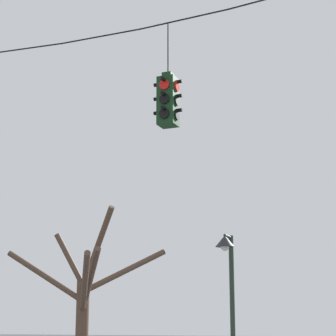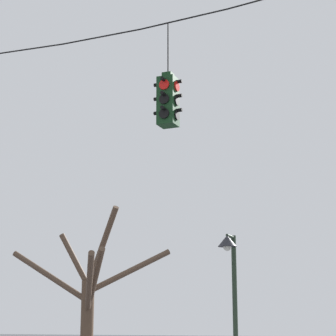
{
  "view_description": "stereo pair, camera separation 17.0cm",
  "coord_description": "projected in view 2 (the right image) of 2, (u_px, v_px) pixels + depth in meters",
  "views": [
    {
      "loc": [
        6.01,
        -10.84,
        2.09
      ],
      "look_at": [
        1.5,
        0.1,
        4.9
      ],
      "focal_mm": 70.0,
      "sensor_mm": 36.0,
      "label": 1
    },
    {
      "loc": [
        6.17,
        -10.77,
        2.09
      ],
      "look_at": [
        1.5,
        0.1,
        4.9
      ],
      "focal_mm": 70.0,
      "sensor_mm": 36.0,
      "label": 2
    }
  ],
  "objects": [
    {
      "name": "span_wire",
      "position": [
        101.0,
        30.0,
        13.45
      ],
      "size": [
        12.73,
        0.03,
        0.47
      ],
      "color": "black"
    },
    {
      "name": "traffic_light_over_intersection",
      "position": [
        168.0,
        101.0,
        12.47
      ],
      "size": [
        0.58,
        0.58,
        2.11
      ],
      "color": "#143819"
    },
    {
      "name": "street_lamp",
      "position": [
        231.0,
        279.0,
        15.72
      ],
      "size": [
        0.46,
        0.79,
        4.2
      ],
      "color": "#233323",
      "rests_on": "ground_plane"
    },
    {
      "name": "bare_tree",
      "position": [
        89.0,
        301.0,
        22.64
      ],
      "size": [
        5.36,
        4.65,
        5.96
      ],
      "color": "brown",
      "rests_on": "ground_plane"
    }
  ]
}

